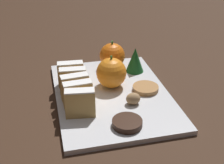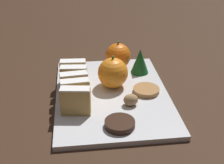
# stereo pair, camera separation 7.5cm
# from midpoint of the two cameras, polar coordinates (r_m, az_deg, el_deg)

# --- Properties ---
(ground_plane) EXTENTS (6.00, 6.00, 0.00)m
(ground_plane) POSITION_cam_midpoint_polar(r_m,az_deg,el_deg) (0.77, -2.79, -2.82)
(ground_plane) COLOR #382316
(serving_platter) EXTENTS (0.27, 0.37, 0.01)m
(serving_platter) POSITION_cam_midpoint_polar(r_m,az_deg,el_deg) (0.77, -2.80, -2.43)
(serving_platter) COLOR silver
(serving_platter) RESTS_ON ground_plane
(stollen_slice_front) EXTENTS (0.07, 0.03, 0.06)m
(stollen_slice_front) POSITION_cam_midpoint_polar(r_m,az_deg,el_deg) (0.67, -9.05, -3.93)
(stollen_slice_front) COLOR tan
(stollen_slice_front) RESTS_ON serving_platter
(stollen_slice_second) EXTENTS (0.07, 0.03, 0.06)m
(stollen_slice_second) POSITION_cam_midpoint_polar(r_m,az_deg,el_deg) (0.70, -9.33, -2.43)
(stollen_slice_second) COLOR tan
(stollen_slice_second) RESTS_ON serving_platter
(stollen_slice_third) EXTENTS (0.07, 0.03, 0.06)m
(stollen_slice_third) POSITION_cam_midpoint_polar(r_m,az_deg,el_deg) (0.73, -9.72, -1.06)
(stollen_slice_third) COLOR tan
(stollen_slice_third) RESTS_ON serving_platter
(stollen_slice_fourth) EXTENTS (0.07, 0.03, 0.06)m
(stollen_slice_fourth) POSITION_cam_midpoint_polar(r_m,az_deg,el_deg) (0.76, -9.94, 0.21)
(stollen_slice_fourth) COLOR tan
(stollen_slice_fourth) RESTS_ON serving_platter
(stollen_slice_fifth) EXTENTS (0.07, 0.03, 0.06)m
(stollen_slice_fifth) POSITION_cam_midpoint_polar(r_m,az_deg,el_deg) (0.79, -10.24, 1.37)
(stollen_slice_fifth) COLOR tan
(stollen_slice_fifth) RESTS_ON serving_platter
(orange_near) EXTENTS (0.07, 0.07, 0.08)m
(orange_near) POSITION_cam_midpoint_polar(r_m,az_deg,el_deg) (0.87, -2.42, 4.76)
(orange_near) COLOR orange
(orange_near) RESTS_ON serving_platter
(orange_far) EXTENTS (0.08, 0.08, 0.08)m
(orange_far) POSITION_cam_midpoint_polar(r_m,az_deg,el_deg) (0.77, -2.89, 1.61)
(orange_far) COLOR orange
(orange_far) RESTS_ON serving_platter
(walnut) EXTENTS (0.03, 0.03, 0.03)m
(walnut) POSITION_cam_midpoint_polar(r_m,az_deg,el_deg) (0.71, 0.91, -3.14)
(walnut) COLOR #9E7A51
(walnut) RESTS_ON serving_platter
(chocolate_cookie) EXTENTS (0.06, 0.06, 0.01)m
(chocolate_cookie) POSITION_cam_midpoint_polar(r_m,az_deg,el_deg) (0.65, -0.35, -7.58)
(chocolate_cookie) COLOR black
(chocolate_cookie) RESTS_ON serving_platter
(gingerbread_cookie) EXTENTS (0.06, 0.06, 0.01)m
(gingerbread_cookie) POSITION_cam_midpoint_polar(r_m,az_deg,el_deg) (0.77, 3.40, -1.22)
(gingerbread_cookie) COLOR #A3703D
(gingerbread_cookie) RESTS_ON serving_platter
(evergreen_sprig) EXTENTS (0.05, 0.05, 0.07)m
(evergreen_sprig) POSITION_cam_midpoint_polar(r_m,az_deg,el_deg) (0.85, 1.72, 4.01)
(evergreen_sprig) COLOR #195623
(evergreen_sprig) RESTS_ON serving_platter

